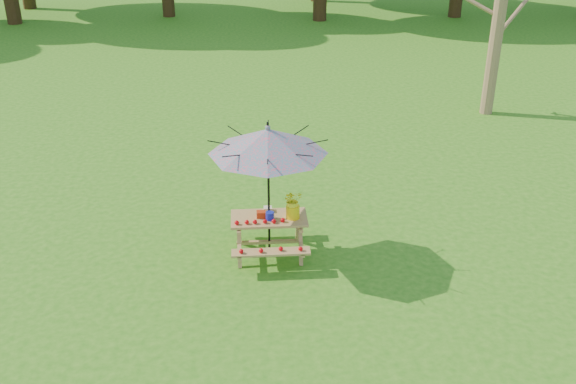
{
  "coord_description": "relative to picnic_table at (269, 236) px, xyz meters",
  "views": [
    {
      "loc": [
        3.12,
        -6.07,
        5.4
      ],
      "look_at": [
        3.76,
        2.85,
        1.1
      ],
      "focal_mm": 40.0,
      "sensor_mm": 36.0,
      "label": 1
    }
  ],
  "objects": [
    {
      "name": "flower_bucket",
      "position": [
        0.37,
        -0.05,
        0.6
      ],
      "size": [
        0.34,
        0.32,
        0.47
      ],
      "color": "yellow",
      "rests_on": "picnic_table"
    },
    {
      "name": "tomatoes_row",
      "position": [
        -0.15,
        -0.18,
        0.38
      ],
      "size": [
        0.77,
        0.13,
        0.07
      ],
      "primitive_type": null,
      "color": "red",
      "rests_on": "picnic_table"
    },
    {
      "name": "produce_bins",
      "position": [
        -0.04,
        0.02,
        0.4
      ],
      "size": [
        0.27,
        0.42,
        0.13
      ],
      "color": "#B12E0E",
      "rests_on": "picnic_table"
    },
    {
      "name": "picnic_table",
      "position": [
        0.0,
        0.0,
        0.0
      ],
      "size": [
        1.2,
        1.32,
        0.67
      ],
      "color": "#AA7D4D",
      "rests_on": "ground"
    },
    {
      "name": "patio_umbrella",
      "position": [
        0.0,
        0.0,
        1.62
      ],
      "size": [
        1.91,
        1.91,
        2.25
      ],
      "color": "black",
      "rests_on": "ground"
    }
  ]
}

